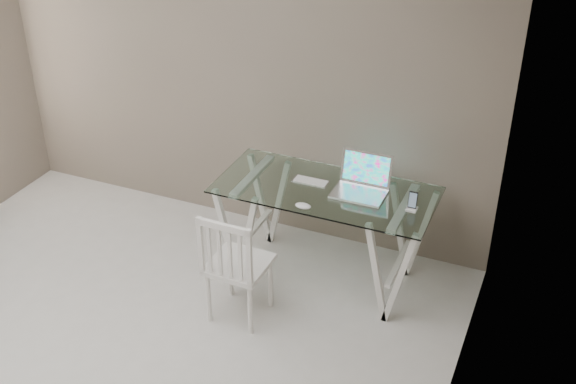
% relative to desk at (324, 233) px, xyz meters
% --- Properties ---
extents(room, '(4.50, 4.52, 2.71)m').
position_rel_desk_xyz_m(room, '(-0.97, -1.69, 1.33)').
color(room, beige).
rests_on(room, ground).
extents(desk, '(1.50, 0.70, 0.75)m').
position_rel_desk_xyz_m(desk, '(0.00, 0.00, 0.00)').
color(desk, silver).
rests_on(desk, ground).
extents(chair, '(0.39, 0.39, 0.83)m').
position_rel_desk_xyz_m(chair, '(-0.37, -0.67, 0.08)').
color(chair, white).
rests_on(chair, ground).
extents(laptop, '(0.35, 0.30, 0.25)m').
position_rel_desk_xyz_m(laptop, '(0.23, 0.08, 0.42)').
color(laptop, silver).
rests_on(laptop, desk).
extents(keyboard, '(0.25, 0.11, 0.01)m').
position_rel_desk_xyz_m(keyboard, '(-0.13, 0.05, 0.37)').
color(keyboard, silver).
rests_on(keyboard, desk).
extents(mouse, '(0.11, 0.06, 0.03)m').
position_rel_desk_xyz_m(mouse, '(-0.05, -0.29, 0.38)').
color(mouse, white).
rests_on(mouse, desk).
extents(phone_dock, '(0.07, 0.07, 0.13)m').
position_rel_desk_xyz_m(phone_dock, '(0.61, -0.03, 0.40)').
color(phone_dock, white).
rests_on(phone_dock, desk).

